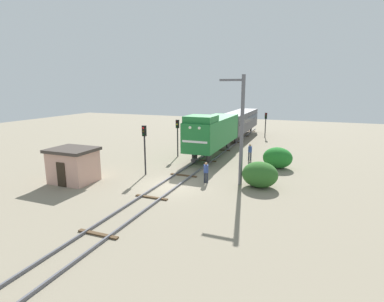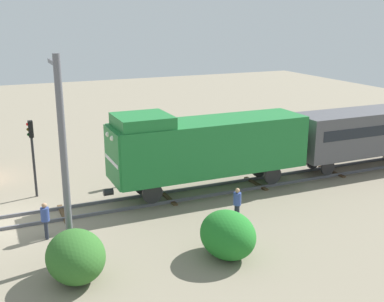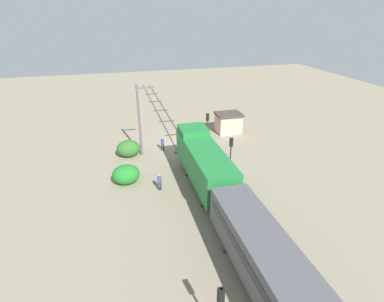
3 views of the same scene
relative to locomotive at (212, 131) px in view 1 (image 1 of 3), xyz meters
name	(u,v)px [view 1 (image 1 of 3)]	position (x,y,z in m)	size (l,w,h in m)	color
ground_plane	(169,186)	(0.00, -10.76, -2.77)	(101.10, 101.10, 0.00)	gray
railway_track	(169,185)	(0.00, -10.76, -2.70)	(2.40, 67.40, 0.16)	#595960
locomotive	(212,131)	(0.00, 0.00, 0.00)	(2.90, 11.60, 4.60)	#1E7233
passenger_car_leading	(240,120)	(0.00, 13.34, -0.25)	(2.84, 14.00, 3.66)	#4C4C51
traffic_signal_near	(144,141)	(-3.20, -8.88, 0.20)	(0.32, 0.34, 4.28)	#262628
traffic_signal_mid	(177,131)	(-3.40, -1.64, 0.03)	(0.32, 0.34, 4.03)	#262628
traffic_signal_far	(266,120)	(3.60, 14.60, -0.18)	(0.32, 0.34, 3.70)	#262628
worker_near_track	(206,171)	(2.40, -9.07, -1.78)	(0.38, 0.38, 1.70)	#262B38
worker_by_signal	(250,151)	(4.20, -0.34, -1.78)	(0.38, 0.38, 1.70)	#262B38
catenary_mast	(241,128)	(4.94, -8.45, 1.65)	(1.94, 0.28, 8.36)	#595960
relay_hut	(73,165)	(-7.50, -12.68, -1.38)	(3.50, 2.90, 2.74)	#D19E8C
bush_near	(260,175)	(6.51, -8.51, -1.79)	(2.69, 2.20, 1.96)	#2E6426
bush_mid	(278,158)	(7.17, -2.43, -1.79)	(2.69, 2.20, 1.96)	#217226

